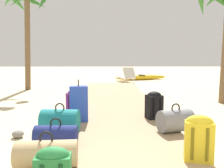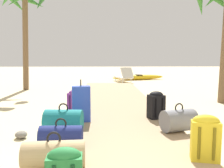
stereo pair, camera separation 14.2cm
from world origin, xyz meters
The scene contains 15 objects.
ground_plane centered at (0.00, 4.24, 0.00)m, with size 60.00×60.00×0.00m, color beige.
boardwalk centered at (0.00, 5.30, 0.04)m, with size 2.15×10.61×0.08m, color tan.
duffel_bag_tan centered at (-0.86, 1.35, 0.24)m, with size 0.71×0.36×0.42m.
duffel_bag_grey centered at (0.98, 2.68, 0.27)m, with size 0.64×0.52×0.49m.
duffel_bag_teal centered at (-0.96, 2.67, 0.28)m, with size 0.65×0.44×0.50m.
backpack_purple centered at (-0.97, 4.31, 0.34)m, with size 0.33×0.31×0.50m.
backpack_yellow centered at (0.93, 1.49, 0.38)m, with size 0.37×0.26×0.57m.
suitcase_blue centered at (-0.74, 3.40, 0.43)m, with size 0.38×0.28×0.83m.
duffel_bag_navy centered at (-0.90, 2.03, 0.23)m, with size 0.60×0.30×0.41m.
backpack_black centered at (0.79, 3.58, 0.38)m, with size 0.36×0.33×0.56m.
palm_tree_far_left centered at (-3.44, 8.89, 3.36)m, with size 2.04×1.99×4.27m.
lounge_chair centered at (0.82, 11.66, 0.33)m, with size 0.99×1.61×0.82m.
kayak centered at (1.82, 13.10, 0.16)m, with size 3.26×1.42×0.31m.
rock_left_near centered at (-1.41, 3.43, 0.06)m, with size 0.20×0.21×0.11m, color #5B5651.
rock_left_far centered at (-1.66, 2.64, 0.06)m, with size 0.20×0.21×0.12m, color gray.
Camera 2 is at (-0.30, -1.33, 1.33)m, focal length 39.09 mm.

